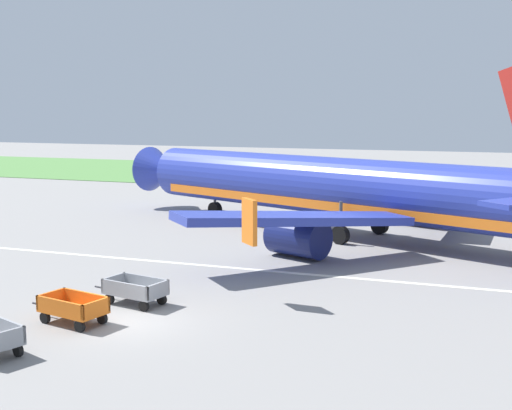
# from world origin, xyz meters

# --- Properties ---
(ground_plane) EXTENTS (220.00, 220.00, 0.00)m
(ground_plane) POSITION_xyz_m (0.00, 0.00, 0.00)
(ground_plane) COLOR gray
(grass_strip) EXTENTS (220.00, 28.00, 0.06)m
(grass_strip) POSITION_xyz_m (0.00, 56.66, 0.03)
(grass_strip) COLOR #518442
(grass_strip) RESTS_ON ground
(apron_stripe) EXTENTS (120.00, 0.36, 0.01)m
(apron_stripe) POSITION_xyz_m (0.00, 9.52, 0.01)
(apron_stripe) COLOR silver
(apron_stripe) RESTS_ON ground
(airplane) EXTENTS (36.04, 29.42, 11.34)m
(airplane) POSITION_xyz_m (3.71, 20.01, 3.05)
(airplane) COLOR #28389E
(airplane) RESTS_ON ground
(baggage_cart_second_in_row) EXTENTS (3.63, 1.92, 1.07)m
(baggage_cart_second_in_row) POSITION_xyz_m (-1.94, -0.85, 0.60)
(baggage_cart_second_in_row) COLOR orange
(baggage_cart_second_in_row) RESTS_ON ground
(baggage_cart_third_in_row) EXTENTS (3.63, 1.88, 1.07)m
(baggage_cart_third_in_row) POSITION_xyz_m (-1.00, 2.16, 0.60)
(baggage_cart_third_in_row) COLOR gray
(baggage_cart_third_in_row) RESTS_ON ground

